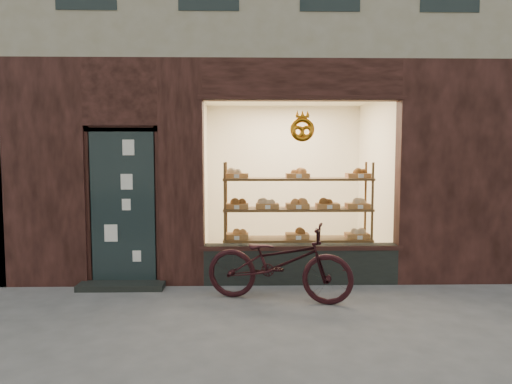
{
  "coord_description": "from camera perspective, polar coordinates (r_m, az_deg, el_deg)",
  "views": [
    {
      "loc": [
        -0.31,
        -4.18,
        1.8
      ],
      "look_at": [
        -0.18,
        2.0,
        1.3
      ],
      "focal_mm": 32.0,
      "sensor_mm": 36.0,
      "label": 1
    }
  ],
  "objects": [
    {
      "name": "ground",
      "position": [
        4.56,
        2.91,
        -18.64
      ],
      "size": [
        90.0,
        90.0,
        0.0
      ],
      "primitive_type": "plane",
      "color": "#555555"
    },
    {
      "name": "display_shelf",
      "position": [
        6.84,
        5.18,
        -3.37
      ],
      "size": [
        2.2,
        0.45,
        1.7
      ],
      "color": "#543C1C",
      "rests_on": "ground"
    },
    {
      "name": "bicycle",
      "position": [
        5.71,
        2.87,
        -8.79
      ],
      "size": [
        1.93,
        1.08,
        0.96
      ],
      "primitive_type": "imported",
      "rotation": [
        0.0,
        0.0,
        1.31
      ],
      "color": "black",
      "rests_on": "ground"
    }
  ]
}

